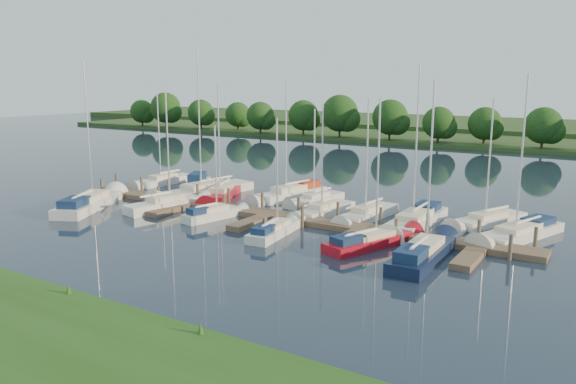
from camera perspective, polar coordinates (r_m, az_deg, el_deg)
The scene contains 23 objects.
ground at distance 37.89m, azimuth -8.45°, elevation -5.05°, with size 260.00×260.00×0.00m, color #1A2734.
dock at distance 43.46m, azimuth -2.23°, elevation -2.52°, with size 40.00×6.00×0.40m.
mooring_pilings at distance 44.28m, azimuth -1.42°, elevation -1.73°, with size 38.24×2.84×2.00m.
far_shore at distance 105.81m, azimuth 18.84°, elevation 5.16°, with size 180.00×30.00×0.60m, color #263F18.
distant_hill at distance 130.17m, azimuth 21.40°, elevation 6.22°, with size 220.00×40.00×1.40m, color #375726.
treeline at distance 92.22m, azimuth 18.19°, elevation 6.74°, with size 146.82×9.56×8.16m.
sailboat_n_0 at distance 59.30m, azimuth -12.60°, elevation 1.04°, with size 2.24×7.48×9.54m.
motorboat at distance 56.79m, azimuth -9.25°, elevation 0.82°, with size 3.36×5.43×1.84m.
sailboat_n_2 at distance 52.71m, azimuth -8.58°, elevation -0.08°, with size 4.14×11.04×13.77m.
sailboat_n_3 at distance 51.35m, azimuth -6.81°, elevation -0.34°, with size 4.44×8.32×10.77m.
sailboat_n_4 at distance 50.70m, azimuth 0.21°, elevation -0.33°, with size 3.74×8.48×10.90m.
sailboat_n_5 at distance 49.08m, azimuth 2.81°, elevation -0.83°, with size 2.60×6.72×8.52m.
sailboat_n_6 at distance 44.72m, azimuth 3.62°, elevation -2.04°, with size 2.44×7.19×9.19m.
sailboat_n_7 at distance 43.88m, azimuth 8.04°, elevation -2.39°, with size 2.41×7.59×9.70m.
sailboat_n_8 at distance 42.43m, azimuth 12.77°, elevation -2.98°, with size 2.31×9.52×12.06m.
sailboat_n_9 at distance 44.27m, azimuth 19.56°, elevation -2.84°, with size 4.36×7.48×9.68m.
sailboat_n_10 at distance 41.33m, azimuth 22.36°, elevation -3.97°, with size 4.65×9.00×11.34m.
sailboat_s_0 at distance 50.01m, azimuth -19.44°, elevation -1.16°, with size 5.72×9.62×12.53m.
sailboat_s_1 at distance 47.86m, azimuth -12.16°, elevation -1.37°, with size 3.29×7.81×10.09m.
sailboat_s_2 at distance 43.89m, azimuth -7.60°, elevation -2.31°, with size 2.42×5.79×7.58m.
sailboat_s_3 at distance 39.03m, azimuth -1.33°, elevation -3.96°, with size 2.18×6.60×8.42m.
sailboat_s_4 at distance 36.90m, azimuth 8.50°, elevation -5.01°, with size 4.08×7.73×9.84m.
sailboat_s_5 at distance 34.65m, azimuth 13.61°, elevation -6.24°, with size 2.16×8.62×11.10m.
Camera 1 is at (23.68, -27.61, 10.63)m, focal length 35.00 mm.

